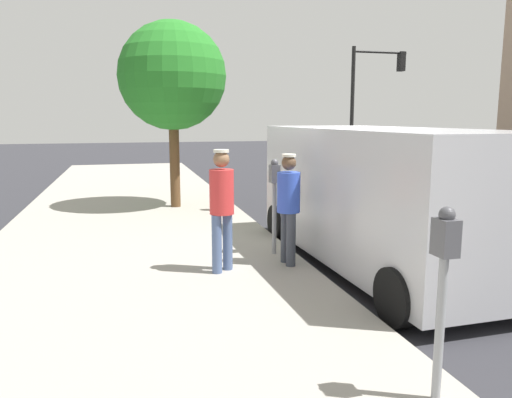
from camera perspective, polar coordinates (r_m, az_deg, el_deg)
ground_plane at (r=9.10m, az=9.11°, el=-5.48°), size 80.00×80.00×0.00m
sidewalk_slab at (r=8.34m, az=-13.62°, el=-6.46°), size 5.00×32.00×0.15m
parking_meter_near at (r=7.81m, az=2.13°, el=1.04°), size 0.14×0.18×1.52m
parking_meter_far at (r=3.96m, az=20.74°, el=-7.79°), size 0.14×0.18×1.52m
pedestrian_in_red at (r=6.91m, az=-3.95°, el=-0.39°), size 0.34×0.34×1.73m
pedestrian_in_blue at (r=7.27m, az=3.75°, el=-0.36°), size 0.34×0.36×1.64m
parked_van at (r=7.79m, az=14.18°, el=0.55°), size 2.25×5.25×2.15m
traffic_light_corner at (r=21.86m, az=13.08°, el=12.27°), size 2.48×0.42×5.20m
street_tree at (r=12.19m, az=-9.59°, el=13.70°), size 2.54×2.54×4.40m
fire_hydrant at (r=11.63m, az=-3.94°, el=0.71°), size 0.24×0.24×0.86m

